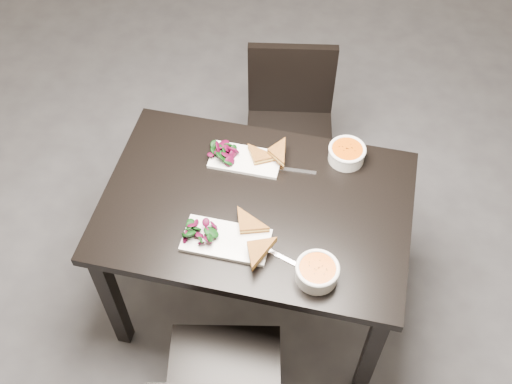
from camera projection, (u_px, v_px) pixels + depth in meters
ground at (299, 245)px, 3.15m from camera, size 5.00×5.00×0.00m
table at (256, 218)px, 2.45m from camera, size 1.20×0.80×0.75m
chair_far at (290, 120)px, 3.02m from camera, size 0.49×0.49×0.85m
plate_near at (226, 240)px, 2.26m from camera, size 0.32×0.16×0.02m
sandwich_near at (244, 235)px, 2.23m from camera, size 0.19×0.16×0.05m
salad_near at (200, 231)px, 2.25m from camera, size 0.10×0.09×0.04m
soup_bowl_near at (317, 271)px, 2.14m from camera, size 0.16×0.16×0.07m
cutlery_near at (278, 255)px, 2.23m from camera, size 0.18×0.07×0.00m
plate_far at (245, 160)px, 2.50m from camera, size 0.29×0.14×0.01m
sandwich_far at (260, 160)px, 2.46m from camera, size 0.18×0.16×0.05m
salad_far at (221, 151)px, 2.49m from camera, size 0.09×0.08×0.04m
soup_bowl_far at (347, 153)px, 2.48m from camera, size 0.15×0.15×0.07m
cutlery_far at (294, 170)px, 2.48m from camera, size 0.18×0.03×0.00m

